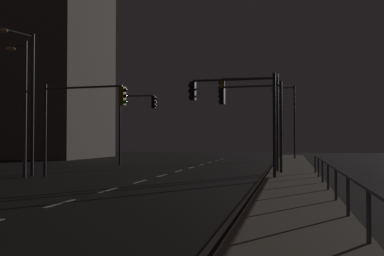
{
  "coord_description": "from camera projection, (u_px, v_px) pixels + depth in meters",
  "views": [
    {
      "loc": [
        7.02,
        -4.73,
        1.96
      ],
      "look_at": [
        0.73,
        25.77,
        2.77
      ],
      "focal_mm": 44.71,
      "sensor_mm": 36.0,
      "label": 1
    }
  ],
  "objects": [
    {
      "name": "sidewalk_right",
      "position": [
        294.0,
        182.0,
        21.69
      ],
      "size": [
        2.72,
        77.0,
        0.14
      ],
      "primitive_type": "cube",
      "color": "gray",
      "rests_on": "ground"
    },
    {
      "name": "lane_markings_center",
      "position": [
        162.0,
        176.0,
        26.56
      ],
      "size": [
        0.14,
        50.0,
        0.01
      ],
      "color": "silver",
      "rests_on": "ground"
    },
    {
      "name": "building_distant",
      "position": [
        1.0,
        21.0,
        55.27
      ],
      "size": [
        23.17,
        13.16,
        31.5
      ],
      "color": "#6B6056",
      "rests_on": "ground"
    },
    {
      "name": "traffic_light_near_left",
      "position": [
        135.0,
        115.0,
        37.6
      ],
      "size": [
        3.12,
        0.34,
        5.72
      ],
      "color": "#2D3033",
      "rests_on": "ground"
    },
    {
      "name": "traffic_light_overhead_east",
      "position": [
        235.0,
        104.0,
        24.03
      ],
      "size": [
        4.48,
        0.49,
        5.14
      ],
      "color": "#2D3033",
      "rests_on": "sidewalk_right"
    },
    {
      "name": "street_lamp_mid_block",
      "position": [
        22.0,
        96.0,
        25.27
      ],
      "size": [
        1.64,
        0.88,
        7.2
      ],
      "color": "#4C4C51",
      "rests_on": "ground"
    },
    {
      "name": "traffic_light_far_left",
      "position": [
        81.0,
        109.0,
        25.3
      ],
      "size": [
        4.94,
        0.77,
        5.02
      ],
      "color": "#38383D",
      "rests_on": "ground"
    },
    {
      "name": "street_lamp_median",
      "position": [
        27.0,
        90.0,
        25.94
      ],
      "size": [
        0.91,
        2.28,
        7.84
      ],
      "color": "#38383D",
      "rests_on": "ground"
    },
    {
      "name": "lane_edge_line",
      "position": [
        264.0,
        175.0,
        26.9
      ],
      "size": [
        0.14,
        53.0,
        0.01
      ],
      "color": "silver",
      "rests_on": "ground"
    },
    {
      "name": "traffic_light_far_center",
      "position": [
        252.0,
        103.0,
        28.46
      ],
      "size": [
        3.59,
        0.42,
        5.78
      ],
      "color": "#38383D",
      "rests_on": "sidewalk_right"
    },
    {
      "name": "street_lamp_across_street",
      "position": [
        290.0,
        114.0,
        48.55
      ],
      "size": [
        2.55,
        0.36,
        7.35
      ],
      "color": "#38383D",
      "rests_on": "sidewalk_right"
    },
    {
      "name": "traffic_light_mid_left",
      "position": [
        253.0,
        109.0,
        27.58
      ],
      "size": [
        3.73,
        0.61,
        5.2
      ],
      "color": "#2D3033",
      "rests_on": "sidewalk_right"
    },
    {
      "name": "ground_plane",
      "position": [
        143.0,
        181.0,
        23.13
      ],
      "size": [
        112.0,
        112.0,
        0.0
      ],
      "primitive_type": "plane",
      "color": "black",
      "rests_on": "ground"
    },
    {
      "name": "barrier_fence",
      "position": [
        336.0,
        176.0,
        14.58
      ],
      "size": [
        0.09,
        25.04,
        0.98
      ],
      "color": "#59595E",
      "rests_on": "sidewalk_right"
    }
  ]
}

